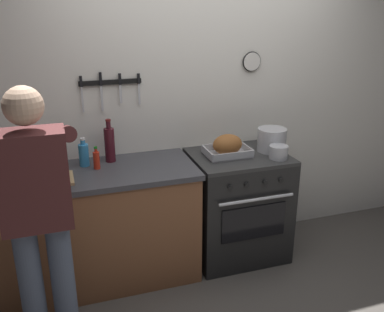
% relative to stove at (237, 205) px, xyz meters
% --- Properties ---
extents(wall_back, '(6.00, 0.13, 2.60)m').
position_rel_stove_xyz_m(wall_back, '(-0.22, 0.36, 0.85)').
color(wall_back, white).
rests_on(wall_back, ground).
extents(counter_block, '(2.03, 0.65, 0.90)m').
position_rel_stove_xyz_m(counter_block, '(-1.43, 0.00, 0.01)').
color(counter_block, brown).
rests_on(counter_block, ground).
extents(stove, '(0.76, 0.67, 0.90)m').
position_rel_stove_xyz_m(stove, '(0.00, 0.00, 0.00)').
color(stove, black).
rests_on(stove, ground).
extents(person_cook, '(0.51, 0.63, 1.66)m').
position_rel_stove_xyz_m(person_cook, '(-1.52, -0.61, 0.50)').
color(person_cook, '#4C566B').
rests_on(person_cook, ground).
extents(roasting_pan, '(0.35, 0.26, 0.18)m').
position_rel_stove_xyz_m(roasting_pan, '(-0.10, 0.01, 0.53)').
color(roasting_pan, '#B7B7BC').
rests_on(roasting_pan, stove).
extents(stock_pot, '(0.24, 0.24, 0.19)m').
position_rel_stove_xyz_m(stock_pot, '(0.29, 0.01, 0.54)').
color(stock_pot, '#B7B7BC').
rests_on(stock_pot, stove).
extents(saucepan, '(0.15, 0.15, 0.10)m').
position_rel_stove_xyz_m(saucepan, '(0.26, -0.17, 0.50)').
color(saucepan, '#B7B7BC').
rests_on(saucepan, stove).
extents(cutting_board, '(0.36, 0.24, 0.02)m').
position_rel_stove_xyz_m(cutting_board, '(-1.47, -0.09, 0.46)').
color(cutting_board, tan).
rests_on(cutting_board, counter_block).
extents(bottle_wine_red, '(0.08, 0.08, 0.33)m').
position_rel_stove_xyz_m(bottle_wine_red, '(-1.00, 0.18, 0.59)').
color(bottle_wine_red, '#47141E').
rests_on(bottle_wine_red, counter_block).
extents(bottle_soy_sauce, '(0.06, 0.06, 0.19)m').
position_rel_stove_xyz_m(bottle_soy_sauce, '(-1.38, 0.17, 0.53)').
color(bottle_soy_sauce, black).
rests_on(bottle_soy_sauce, counter_block).
extents(bottle_dish_soap, '(0.07, 0.07, 0.22)m').
position_rel_stove_xyz_m(bottle_dish_soap, '(-1.20, 0.14, 0.54)').
color(bottle_dish_soap, '#338CCC').
rests_on(bottle_dish_soap, counter_block).
extents(bottle_hot_sauce, '(0.05, 0.05, 0.17)m').
position_rel_stove_xyz_m(bottle_hot_sauce, '(-1.12, 0.05, 0.52)').
color(bottle_hot_sauce, red).
rests_on(bottle_hot_sauce, counter_block).
extents(bottle_olive_oil, '(0.07, 0.07, 0.26)m').
position_rel_stove_xyz_m(bottle_olive_oil, '(-1.49, 0.12, 0.56)').
color(bottle_olive_oil, '#385623').
rests_on(bottle_olive_oil, counter_block).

